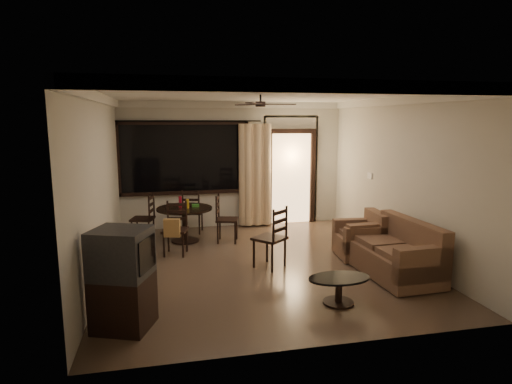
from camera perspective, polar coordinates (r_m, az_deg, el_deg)
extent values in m
plane|color=#7F6651|center=(7.33, 0.56, -9.53)|extent=(5.50, 5.50, 0.00)
plane|color=beige|center=(9.68, -3.02, 3.64)|extent=(5.00, 0.00, 5.00)
plane|color=beige|center=(4.41, 8.51, -3.69)|extent=(5.00, 0.00, 5.00)
plane|color=beige|center=(6.90, -20.11, 0.64)|extent=(0.00, 5.50, 5.50)
plane|color=beige|center=(7.93, 18.49, 1.83)|extent=(0.00, 5.50, 5.50)
plane|color=white|center=(6.94, 0.60, 12.87)|extent=(5.50, 5.50, 0.00)
cube|color=black|center=(9.52, -9.57, 4.48)|extent=(2.70, 0.04, 1.45)
cylinder|color=black|center=(9.40, -9.06, 9.34)|extent=(3.20, 0.03, 0.03)
cube|color=#FFC684|center=(9.98, 4.71, 1.78)|extent=(0.91, 0.03, 2.08)
cube|color=white|center=(8.85, 14.93, 2.11)|extent=(0.02, 0.18, 0.12)
cylinder|color=black|center=(6.94, 0.60, 12.38)|extent=(0.03, 0.03, 0.12)
cylinder|color=black|center=(6.93, 0.60, 11.63)|extent=(0.16, 0.16, 0.08)
cylinder|color=black|center=(8.59, -9.52, -2.19)|extent=(1.10, 1.10, 0.04)
cylinder|color=black|center=(8.66, -9.46, -4.33)|extent=(0.11, 0.11, 0.64)
cylinder|color=black|center=(8.75, -9.40, -6.39)|extent=(0.55, 0.55, 0.03)
cylinder|color=maroon|center=(8.63, -10.07, -1.28)|extent=(0.06, 0.06, 0.22)
cylinder|color=#B59113|center=(8.51, -9.12, -1.54)|extent=(0.06, 0.06, 0.18)
cube|color=#2C7D25|center=(8.65, -8.07, -1.77)|extent=(0.14, 0.10, 0.05)
cube|color=black|center=(8.85, -14.88, -3.48)|extent=(0.51, 0.51, 0.04)
cube|color=black|center=(8.51, -3.85, -3.70)|extent=(0.51, 0.51, 0.04)
cube|color=black|center=(7.83, -10.74, -5.02)|extent=(0.51, 0.51, 0.04)
cube|color=tan|center=(7.59, -11.15, -4.72)|extent=(0.29, 0.15, 0.32)
cube|color=black|center=(9.28, -8.44, -2.65)|extent=(0.51, 0.51, 0.04)
cube|color=black|center=(5.36, -17.24, -13.84)|extent=(0.77, 0.74, 0.63)
cube|color=black|center=(5.15, -17.57, -7.76)|extent=(0.77, 0.74, 0.56)
cube|color=black|center=(5.03, -14.33, -8.05)|extent=(0.18, 0.43, 0.38)
cube|color=#4A2C22|center=(7.06, 17.80, -8.89)|extent=(0.92, 1.63, 0.40)
cube|color=#4A2C22|center=(7.15, 20.15, -6.05)|extent=(0.27, 1.61, 0.65)
cube|color=#4A2C22|center=(6.45, 21.30, -9.00)|extent=(0.86, 0.22, 0.50)
cube|color=#4A2C22|center=(7.58, 15.00, -5.90)|extent=(0.86, 0.22, 0.50)
cube|color=#4A2C22|center=(6.97, 17.55, -7.15)|extent=(0.66, 1.42, 0.12)
cube|color=#4A2C22|center=(7.84, 13.67, -6.98)|extent=(0.85, 0.85, 0.37)
cube|color=#4A2C22|center=(7.87, 15.82, -4.70)|extent=(0.26, 0.80, 0.60)
cube|color=#4A2C22|center=(7.51, 14.56, -6.28)|extent=(0.80, 0.24, 0.46)
cube|color=#4A2C22|center=(8.07, 12.95, -5.11)|extent=(0.80, 0.24, 0.46)
cube|color=#4A2C22|center=(7.77, 13.41, -5.49)|extent=(0.61, 0.65, 0.11)
ellipsoid|color=navy|center=(7.74, 13.44, -4.74)|extent=(0.33, 0.28, 0.10)
ellipsoid|color=black|center=(5.83, 11.03, -11.21)|extent=(0.83, 0.50, 0.03)
cylinder|color=black|center=(5.89, 10.98, -12.81)|extent=(0.09, 0.09, 0.33)
cylinder|color=black|center=(5.96, 10.93, -14.25)|extent=(0.41, 0.41, 0.03)
cube|color=black|center=(7.05, 1.82, -6.20)|extent=(0.64, 0.64, 0.04)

